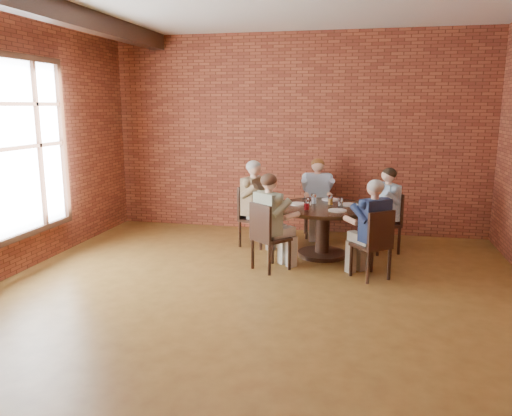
% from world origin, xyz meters
% --- Properties ---
extents(floor, '(7.00, 7.00, 0.00)m').
position_xyz_m(floor, '(0.00, 0.00, 0.00)').
color(floor, olive).
rests_on(floor, ground).
extents(wall_back, '(7.00, 0.00, 7.00)m').
position_xyz_m(wall_back, '(0.00, 3.50, 1.70)').
color(wall_back, brown).
rests_on(wall_back, ground).
extents(wall_front, '(7.00, 0.00, 7.00)m').
position_xyz_m(wall_front, '(0.00, -3.50, 1.70)').
color(wall_front, brown).
rests_on(wall_front, ground).
extents(ceiling_beam, '(0.22, 6.90, 0.26)m').
position_xyz_m(ceiling_beam, '(-2.45, 0.00, 3.27)').
color(ceiling_beam, '#331A11').
rests_on(ceiling_beam, ceiling).
extents(window, '(0.10, 2.16, 2.36)m').
position_xyz_m(window, '(-3.18, 0.40, 1.65)').
color(window, white).
rests_on(window, wall_left).
extents(dining_table, '(1.42, 1.42, 0.75)m').
position_xyz_m(dining_table, '(0.62, 2.00, 0.53)').
color(dining_table, '#331A11').
rests_on(dining_table, floor).
extents(chair_a, '(0.53, 0.53, 0.91)m').
position_xyz_m(chair_a, '(1.58, 2.43, 0.50)').
color(chair_a, '#331A11').
rests_on(chair_a, floor).
extents(diner_a, '(0.76, 0.70, 1.28)m').
position_xyz_m(diner_a, '(1.51, 2.40, 0.64)').
color(diner_a, teal).
rests_on(diner_a, floor).
extents(chair_b, '(0.48, 0.48, 0.93)m').
position_xyz_m(chair_b, '(0.42, 3.19, 0.51)').
color(chair_b, '#331A11').
rests_on(chair_b, floor).
extents(diner_b, '(0.62, 0.72, 1.32)m').
position_xyz_m(diner_b, '(0.43, 3.11, 0.66)').
color(diner_b, '#9DB2C8').
rests_on(diner_b, floor).
extents(chair_c, '(0.54, 0.54, 0.95)m').
position_xyz_m(chair_c, '(-0.53, 2.35, 0.51)').
color(chair_c, '#331A11').
rests_on(chair_c, floor).
extents(diner_c, '(0.79, 0.71, 1.35)m').
position_xyz_m(diner_c, '(-0.45, 2.33, 0.67)').
color(diner_c, brown).
rests_on(diner_c, floor).
extents(chair_d, '(0.58, 0.58, 0.92)m').
position_xyz_m(chair_d, '(-0.05, 1.17, 0.50)').
color(chair_d, '#331A11').
rests_on(chair_d, floor).
extents(diner_d, '(0.80, 0.81, 1.31)m').
position_xyz_m(diner_d, '(-0.00, 1.23, 0.65)').
color(diner_d, '#A1907F').
rests_on(diner_d, floor).
extents(chair_e, '(0.56, 0.56, 0.91)m').
position_xyz_m(chair_e, '(1.35, 1.10, 0.50)').
color(chair_e, '#331A11').
rests_on(chair_e, floor).
extents(diner_e, '(0.77, 0.79, 1.28)m').
position_xyz_m(diner_e, '(1.30, 1.16, 0.64)').
color(diner_e, '#192446').
rests_on(diner_e, floor).
extents(plate_a, '(0.26, 0.26, 0.01)m').
position_xyz_m(plate_a, '(0.99, 2.17, 0.76)').
color(plate_a, white).
rests_on(plate_a, dining_table).
extents(plate_b, '(0.26, 0.26, 0.01)m').
position_xyz_m(plate_b, '(0.69, 2.51, 0.76)').
color(plate_b, white).
rests_on(plate_b, dining_table).
extents(plate_c, '(0.26, 0.26, 0.01)m').
position_xyz_m(plate_c, '(0.24, 2.06, 0.76)').
color(plate_c, white).
rests_on(plate_c, dining_table).
extents(plate_d, '(0.26, 0.26, 0.01)m').
position_xyz_m(plate_d, '(0.84, 1.70, 0.76)').
color(plate_d, white).
rests_on(plate_d, dining_table).
extents(glass_a, '(0.07, 0.07, 0.14)m').
position_xyz_m(glass_a, '(0.87, 1.98, 0.82)').
color(glass_a, white).
rests_on(glass_a, dining_table).
extents(glass_b, '(0.07, 0.07, 0.14)m').
position_xyz_m(glass_b, '(0.72, 2.15, 0.82)').
color(glass_b, white).
rests_on(glass_b, dining_table).
extents(glass_c, '(0.07, 0.07, 0.14)m').
position_xyz_m(glass_c, '(0.46, 2.22, 0.82)').
color(glass_c, white).
rests_on(glass_c, dining_table).
extents(glass_d, '(0.07, 0.07, 0.14)m').
position_xyz_m(glass_d, '(0.47, 2.17, 0.82)').
color(glass_d, white).
rests_on(glass_d, dining_table).
extents(glass_e, '(0.07, 0.07, 0.14)m').
position_xyz_m(glass_e, '(0.43, 1.89, 0.82)').
color(glass_e, white).
rests_on(glass_e, dining_table).
extents(glass_f, '(0.07, 0.07, 0.14)m').
position_xyz_m(glass_f, '(0.42, 1.69, 0.82)').
color(glass_f, white).
rests_on(glass_f, dining_table).
extents(smartphone, '(0.09, 0.15, 0.01)m').
position_xyz_m(smartphone, '(1.12, 1.76, 0.75)').
color(smartphone, black).
rests_on(smartphone, dining_table).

